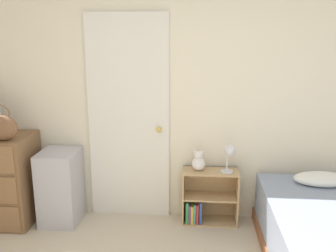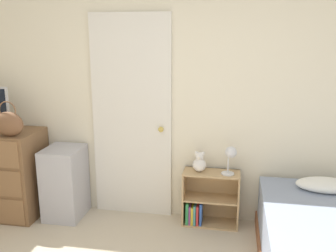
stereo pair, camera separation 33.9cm
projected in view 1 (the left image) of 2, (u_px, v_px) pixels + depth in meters
The scene contains 7 objects.
wall_back at pixel (165, 96), 3.76m from camera, with size 10.00×0.06×2.55m.
door_closed at pixel (129, 119), 3.79m from camera, with size 0.82×0.09×2.09m.
handbag at pixel (2, 127), 3.47m from camera, with size 0.30×0.14×0.35m.
storage_bin at pixel (61, 187), 3.80m from camera, with size 0.37×0.43×0.75m.
bookshelf at pixel (206, 199), 3.81m from camera, with size 0.56×0.25×0.56m.
teddy_bear at pixel (198, 162), 3.71m from camera, with size 0.14×0.14×0.21m.
desk_lamp at pixel (230, 153), 3.63m from camera, with size 0.14×0.14×0.29m.
Camera 1 is at (0.32, -1.58, 1.89)m, focal length 40.00 mm.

